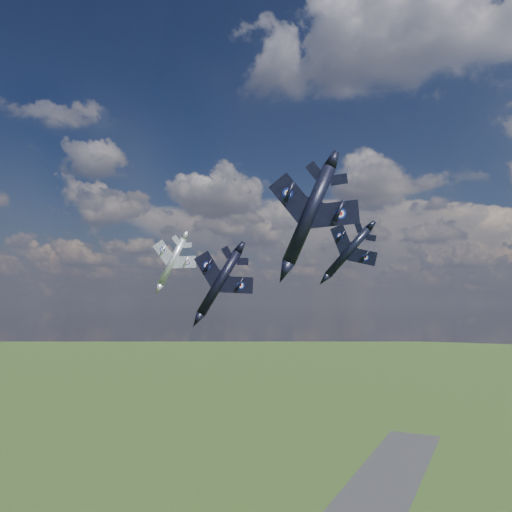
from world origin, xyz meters
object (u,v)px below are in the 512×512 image
at_px(jet_high_navy, 348,252).
at_px(jet_right_navy, 309,215).
at_px(jet_lead_navy, 219,283).
at_px(jet_left_silver, 172,262).

bearing_deg(jet_high_navy, jet_right_navy, -89.07).
distance_m(jet_lead_navy, jet_high_navy, 27.76).
distance_m(jet_high_navy, jet_left_silver, 35.66).
distance_m(jet_lead_navy, jet_right_navy, 26.68).
height_order(jet_lead_navy, jet_left_silver, jet_left_silver).
relative_size(jet_lead_navy, jet_right_navy, 0.97).
bearing_deg(jet_right_navy, jet_lead_navy, 129.40).
distance_m(jet_lead_navy, jet_left_silver, 27.74).
xyz_separation_m(jet_right_navy, jet_high_navy, (-6.38, 39.03, -0.16)).
relative_size(jet_lead_navy, jet_high_navy, 0.99).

